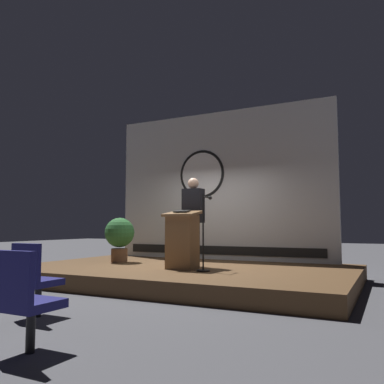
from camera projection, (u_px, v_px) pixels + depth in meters
ground_plane at (183, 282)px, 7.77m from camera, size 40.00×40.00×0.00m
stage_platform at (184, 274)px, 7.79m from camera, size 6.40×4.00×0.30m
banner_display at (219, 185)px, 9.60m from camera, size 5.47×0.12×3.57m
podium at (182, 240)px, 7.38m from camera, size 0.64×0.50×1.10m
speaker_person at (193, 221)px, 7.85m from camera, size 0.40×0.26×1.75m
microphone_stand at (204, 244)px, 7.06m from camera, size 0.24×0.46×1.37m
potted_plant at (120, 235)px, 8.78m from camera, size 0.65×0.65×0.98m
audience_chair_left at (34, 276)px, 4.77m from camera, size 0.44×0.45×0.89m
audience_chair_right at (24, 296)px, 3.40m from camera, size 0.44×0.45×0.89m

